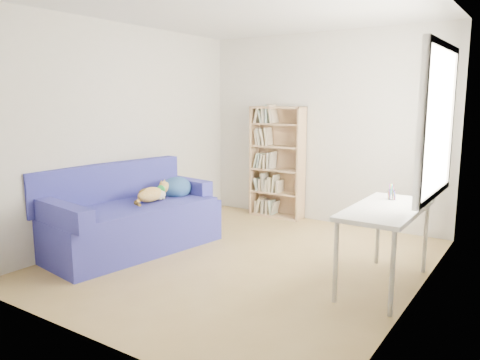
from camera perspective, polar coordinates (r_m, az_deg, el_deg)
name	(u,v)px	position (r m, az deg, el deg)	size (l,w,h in m)	color
ground	(244,260)	(5.08, 0.48, -9.78)	(4.00, 4.00, 0.00)	#9E7F47
room_shell	(254,106)	(4.76, 1.75, 8.97)	(3.54, 4.04, 2.62)	silver
sofa	(131,218)	(5.52, -13.17, -4.51)	(1.22, 2.10, 0.97)	navy
bookshelf	(277,167)	(6.78, 4.54, 1.64)	(0.80, 0.25, 1.60)	tan
desk	(386,215)	(4.43, 17.37, -4.06)	(0.57, 1.25, 0.75)	white
pen_cup	(392,193)	(4.74, 18.00, -1.57)	(0.08, 0.08, 0.16)	white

